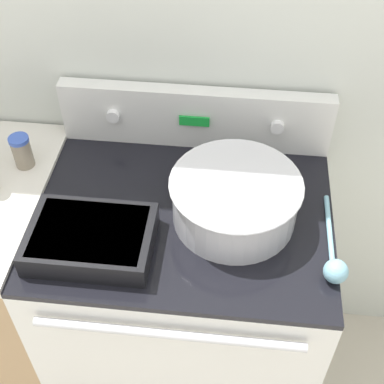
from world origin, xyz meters
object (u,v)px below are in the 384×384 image
casserole_dish (91,238)px  spice_jar_blue_cap (22,151)px  mixing_bowl (235,198)px  ladle (334,264)px

casserole_dish → spice_jar_blue_cap: spice_jar_blue_cap is taller
mixing_bowl → casserole_dish: (-0.36, -0.14, -0.04)m
mixing_bowl → ladle: (0.26, -0.15, -0.05)m
casserole_dish → ladle: (0.61, -0.01, -0.01)m
mixing_bowl → casserole_dish: bearing=-158.0°
mixing_bowl → ladle: 0.30m
ladle → spice_jar_blue_cap: bearing=162.2°
spice_jar_blue_cap → ladle: bearing=-17.8°
casserole_dish → spice_jar_blue_cap: bearing=134.1°
ladle → spice_jar_blue_cap: size_ratio=2.98×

